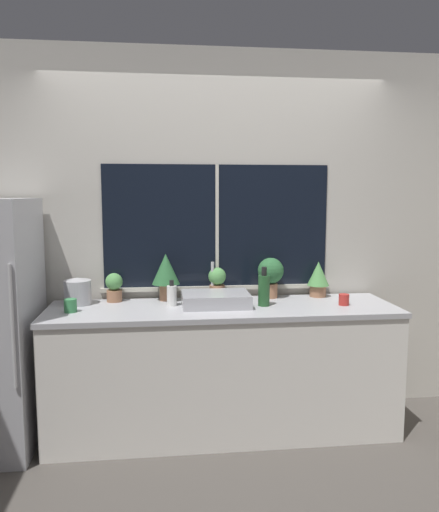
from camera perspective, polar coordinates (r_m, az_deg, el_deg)
name	(u,v)px	position (r m, az deg, el deg)	size (l,w,h in m)	color
ground_plane	(229,453)	(3.45, 1.09, -21.56)	(14.00, 14.00, 0.00)	#4C4742
wall_back	(216,235)	(3.75, -0.35, 2.47)	(8.00, 0.09, 2.70)	#BCB7AD
wall_right	(428,226)	(5.17, 22.72, 3.20)	(0.06, 7.00, 2.70)	#BCB7AD
counter	(223,369)	(3.56, 0.38, -12.77)	(2.39, 0.67, 0.89)	white
sink	(216,299)	(3.45, -0.46, -4.94)	(0.46, 0.39, 0.28)	#ADADB2
potted_plant_far_left	(114,287)	(3.65, -11.95, -3.44)	(0.12, 0.12, 0.21)	#9E6B4C
potted_plant_left	(166,271)	(3.62, -6.16, -1.77)	(0.20, 0.20, 0.34)	#9E6B4C
potted_plant_center	(217,282)	(3.65, -0.27, -3.01)	(0.13, 0.13, 0.23)	#9E6B4C
potted_plant_right	(271,274)	(3.71, 5.87, -2.01)	(0.19, 0.19, 0.30)	#9E6B4C
potted_plant_far_right	(318,277)	(3.81, 11.22, -2.40)	(0.16, 0.16, 0.26)	#9E6B4C
soap_bottle	(172,295)	(3.46, -5.48, -4.47)	(0.07, 0.07, 0.18)	white
bottle_tall	(264,290)	(3.45, 5.10, -3.85)	(0.08, 0.08, 0.27)	#235128
mug_red	(344,300)	(3.57, 14.03, -4.86)	(0.07, 0.07, 0.08)	#B72D28
mug_green	(70,306)	(3.41, -16.67, -5.45)	(0.08, 0.08, 0.09)	#38844C
kettle	(78,291)	(3.62, -15.90, -3.91)	(0.19, 0.19, 0.19)	#B2B2B7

